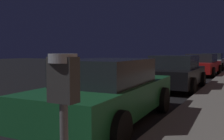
{
  "coord_description": "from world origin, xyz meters",
  "views": [
    {
      "loc": [
        5.57,
        -1.61,
        1.61
      ],
      "look_at": [
        4.21,
        0.9,
        1.39
      ],
      "focal_mm": 40.38,
      "sensor_mm": 36.0,
      "label": 1
    }
  ],
  "objects": [
    {
      "name": "car_black",
      "position": [
        2.85,
        9.07,
        0.71
      ],
      "size": [
        2.19,
        4.33,
        1.43
      ],
      "color": "black",
      "rests_on": "ground"
    },
    {
      "name": "car_red",
      "position": [
        2.85,
        16.02,
        0.71
      ],
      "size": [
        2.23,
        4.63,
        1.43
      ],
      "color": "maroon",
      "rests_on": "ground"
    },
    {
      "name": "car_green",
      "position": [
        2.85,
        3.28,
        0.71
      ],
      "size": [
        2.11,
        4.62,
        1.43
      ],
      "color": "#19592D",
      "rests_on": "ground"
    },
    {
      "name": "parking_meter",
      "position": [
        4.51,
        -0.33,
        1.24
      ],
      "size": [
        0.19,
        0.19,
        1.44
      ],
      "color": "#59595B",
      "rests_on": "sidewalk"
    },
    {
      "name": "car_silver",
      "position": [
        2.85,
        22.24,
        0.72
      ],
      "size": [
        1.97,
        4.49,
        1.43
      ],
      "color": "#B7B7BF",
      "rests_on": "ground"
    }
  ]
}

